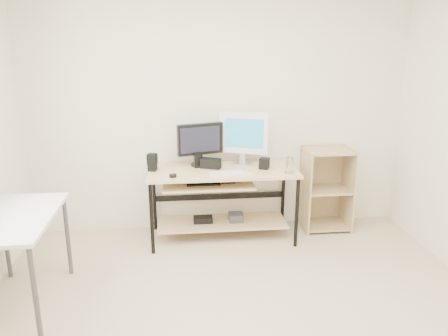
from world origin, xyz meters
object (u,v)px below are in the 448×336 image
desk (220,189)px  audio_controller (198,160)px  white_imac (244,134)px  black_monitor (200,142)px  shelf_unit (325,188)px  side_table (13,226)px

desk → audio_controller: (-0.22, 0.09, 0.29)m
desk → white_imac: white_imac is taller
black_monitor → white_imac: 0.46m
desk → black_monitor: size_ratio=3.15×
black_monitor → desk: bearing=-57.2°
black_monitor → white_imac: white_imac is taller
shelf_unit → black_monitor: (-1.36, -0.00, 0.55)m
desk → side_table: same height
side_table → black_monitor: bearing=39.6°
desk → white_imac: 0.61m
audio_controller → side_table: bearing=-153.8°
desk → white_imac: (0.27, 0.17, 0.53)m
shelf_unit → white_imac: 1.10m
desk → shelf_unit: (1.18, 0.16, -0.09)m
desk → side_table: bearing=-147.3°
black_monitor → audio_controller: black_monitor is taller
white_imac → shelf_unit: bearing=20.1°
audio_controller → desk: bearing=-34.0°
desk → audio_controller: bearing=158.4°
desk → side_table: 1.97m
side_table → white_imac: 2.31m
shelf_unit → white_imac: size_ratio=1.64×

